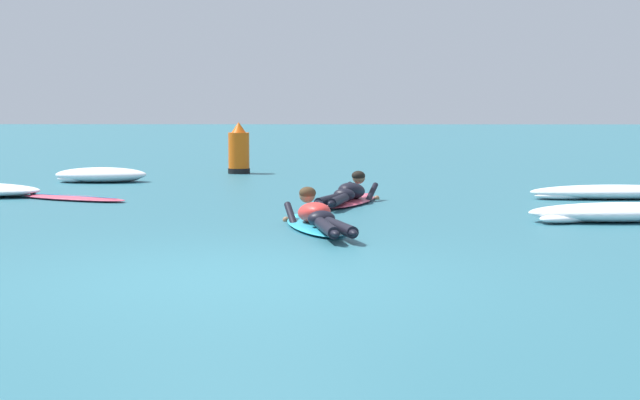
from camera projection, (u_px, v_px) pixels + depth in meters
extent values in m
plane|color=#2D6B7A|center=(293.00, 184.00, 18.42)|extent=(120.00, 120.00, 0.00)
ellipsoid|color=#2DB2D1|center=(315.00, 226.00, 11.77)|extent=(1.08, 2.16, 0.07)
ellipsoid|color=#2DB2D1|center=(299.00, 216.00, 12.73)|extent=(0.26, 0.25, 0.06)
ellipsoid|color=red|center=(314.00, 212.00, 11.81)|extent=(0.56, 0.80, 0.35)
ellipsoid|color=black|center=(321.00, 219.00, 11.40)|extent=(0.40, 0.35, 0.20)
cylinder|color=black|center=(327.00, 228.00, 10.78)|extent=(0.31, 0.96, 0.14)
ellipsoid|color=black|center=(334.00, 233.00, 10.32)|extent=(0.15, 0.24, 0.08)
cylinder|color=black|center=(340.00, 227.00, 10.82)|extent=(0.42, 0.95, 0.14)
ellipsoid|color=black|center=(353.00, 233.00, 10.37)|extent=(0.15, 0.24, 0.08)
cylinder|color=black|center=(291.00, 216.00, 12.15)|extent=(0.22, 0.55, 0.32)
sphere|color=#8C6647|center=(286.00, 220.00, 12.52)|extent=(0.09, 0.09, 0.09)
cylinder|color=black|center=(324.00, 215.00, 12.23)|extent=(0.22, 0.55, 0.32)
sphere|color=#8C6647|center=(319.00, 219.00, 12.57)|extent=(0.09, 0.09, 0.09)
sphere|color=#8C6647|center=(307.00, 195.00, 12.20)|extent=(0.21, 0.21, 0.21)
ellipsoid|color=#47331E|center=(308.00, 193.00, 12.17)|extent=(0.26, 0.25, 0.16)
ellipsoid|color=#E54C66|center=(351.00, 201.00, 14.79)|extent=(1.12, 2.13, 0.07)
ellipsoid|color=#E54C66|center=(367.00, 195.00, 15.71)|extent=(0.24, 0.25, 0.06)
ellipsoid|color=black|center=(352.00, 191.00, 14.82)|extent=(0.59, 0.78, 0.35)
ellipsoid|color=black|center=(344.00, 195.00, 14.44)|extent=(0.41, 0.37, 0.20)
cylinder|color=black|center=(328.00, 200.00, 13.95)|extent=(0.41, 0.80, 0.14)
ellipsoid|color=black|center=(318.00, 203.00, 13.57)|extent=(0.16, 0.24, 0.08)
cylinder|color=black|center=(339.00, 200.00, 13.90)|extent=(0.33, 0.81, 0.14)
ellipsoid|color=black|center=(332.00, 203.00, 13.51)|extent=(0.16, 0.24, 0.08)
cylinder|color=black|center=(345.00, 193.00, 15.26)|extent=(0.26, 0.60, 0.34)
sphere|color=#8C6647|center=(352.00, 197.00, 15.63)|extent=(0.09, 0.09, 0.09)
cylinder|color=black|center=(371.00, 194.00, 15.10)|extent=(0.26, 0.60, 0.34)
sphere|color=#8C6647|center=(377.00, 198.00, 15.46)|extent=(0.09, 0.09, 0.09)
sphere|color=#8C6647|center=(359.00, 177.00, 15.19)|extent=(0.21, 0.21, 0.21)
ellipsoid|color=black|center=(358.00, 176.00, 15.16)|extent=(0.27, 0.26, 0.16)
ellipsoid|color=#E54C66|center=(73.00, 198.00, 15.34)|extent=(2.11, 1.34, 0.07)
cube|color=#1E9EDB|center=(73.00, 196.00, 15.34)|extent=(1.63, 0.78, 0.01)
cone|color=black|center=(33.00, 197.00, 15.73)|extent=(0.13, 0.13, 0.16)
ellipsoid|color=white|center=(6.00, 191.00, 16.05)|extent=(1.18, 0.92, 0.16)
ellipsoid|color=white|center=(614.00, 192.00, 15.52)|extent=(2.82, 0.85, 0.23)
ellipsoid|color=white|center=(565.00, 196.00, 15.43)|extent=(1.02, 0.38, 0.13)
ellipsoid|color=white|center=(624.00, 212.00, 12.50)|extent=(2.67, 1.05, 0.25)
ellipsoid|color=white|center=(569.00, 218.00, 12.36)|extent=(1.01, 0.79, 0.14)
ellipsoid|color=white|center=(101.00, 175.00, 18.94)|extent=(1.85, 0.96, 0.30)
ellipsoid|color=white|center=(125.00, 176.00, 19.08)|extent=(0.68, 0.50, 0.21)
ellipsoid|color=white|center=(73.00, 178.00, 18.86)|extent=(0.78, 0.66, 0.16)
cylinder|color=#EA5B0F|center=(239.00, 153.00, 21.32)|extent=(0.48, 0.48, 0.93)
cone|color=#EA5B0F|center=(239.00, 127.00, 21.26)|extent=(0.34, 0.34, 0.24)
cylinder|color=black|center=(239.00, 171.00, 21.36)|extent=(0.50, 0.50, 0.12)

